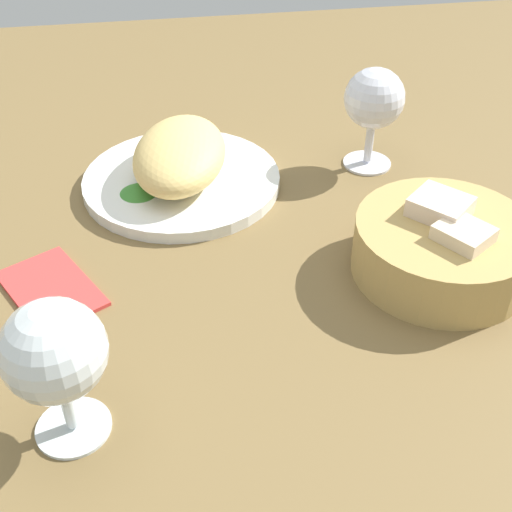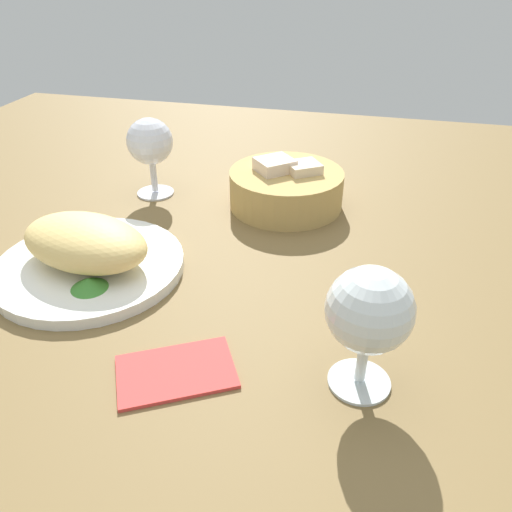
% 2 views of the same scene
% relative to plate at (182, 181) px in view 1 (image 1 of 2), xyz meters
% --- Properties ---
extents(ground_plane, '(1.40, 1.40, 0.02)m').
position_rel_plate_xyz_m(ground_plane, '(0.11, 0.05, -0.02)').
color(ground_plane, brown).
extents(plate, '(0.23, 0.23, 0.01)m').
position_rel_plate_xyz_m(plate, '(0.00, 0.00, 0.00)').
color(plate, white).
rests_on(plate, ground_plane).
extents(omelette, '(0.19, 0.14, 0.06)m').
position_rel_plate_xyz_m(omelette, '(0.00, 0.00, 0.03)').
color(omelette, '#DFBE6F').
rests_on(omelette, plate).
extents(lettuce_garnish, '(0.04, 0.04, 0.01)m').
position_rel_plate_xyz_m(lettuce_garnish, '(0.03, -0.05, 0.01)').
color(lettuce_garnish, '#387F2D').
rests_on(lettuce_garnish, plate).
extents(bread_basket, '(0.17, 0.17, 0.07)m').
position_rel_plate_xyz_m(bread_basket, '(0.20, 0.24, 0.02)').
color(bread_basket, tan).
rests_on(bread_basket, ground_plane).
extents(wine_glass_near, '(0.08, 0.08, 0.12)m').
position_rel_plate_xyz_m(wine_glass_near, '(0.34, -0.11, 0.07)').
color(wine_glass_near, silver).
rests_on(wine_glass_near, ground_plane).
extents(wine_glass_far, '(0.07, 0.07, 0.12)m').
position_rel_plate_xyz_m(wine_glass_far, '(-0.01, 0.23, 0.08)').
color(wine_glass_far, silver).
rests_on(wine_glass_far, ground_plane).
extents(folded_napkin, '(0.13, 0.11, 0.01)m').
position_rel_plate_xyz_m(folded_napkin, '(0.17, -0.14, -0.00)').
color(folded_napkin, '#D93B38').
rests_on(folded_napkin, ground_plane).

